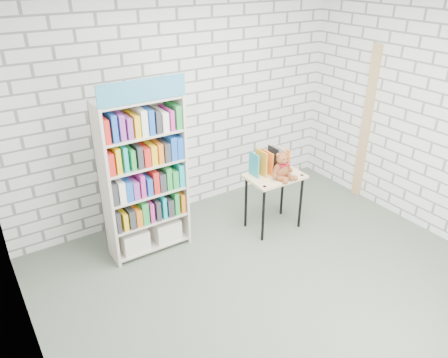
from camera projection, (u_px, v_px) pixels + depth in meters
ground at (277, 286)px, 4.53m from camera, size 4.50×4.50×0.00m
room_shell at (289, 123)px, 3.72m from camera, size 4.52×4.02×2.81m
bookshelf at (144, 177)px, 4.73m from camera, size 0.90×0.35×2.03m
display_table at (274, 183)px, 5.26m from camera, size 0.68×0.48×0.72m
table_books at (270, 161)px, 5.23m from camera, size 0.47×0.22×0.28m
teddy_bear at (282, 168)px, 5.09m from camera, size 0.30×0.28×0.32m
door_trim at (366, 125)px, 5.84m from camera, size 0.05×0.12×2.10m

